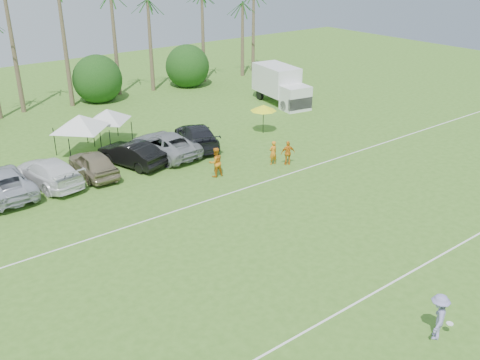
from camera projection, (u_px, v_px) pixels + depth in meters
ground at (374, 341)px, 20.53m from camera, size 120.00×120.00×0.00m
field_lines at (246, 253)px, 26.31m from camera, size 80.00×12.10×0.01m
palm_tree_5 at (24, 17)px, 44.62m from camera, size 2.40×2.40×9.90m
palm_tree_6 at (69, 3)px, 46.50m from camera, size 2.40×2.40×10.90m
palm_tree_8 at (161, 16)px, 52.23m from camera, size 2.40×2.40×8.90m
palm_tree_9 at (203, 3)px, 54.67m from camera, size 2.40×2.40×9.90m
bush_tree_2 at (96, 81)px, 51.35m from camera, size 4.00×4.00×4.00m
bush_tree_3 at (184, 68)px, 56.94m from camera, size 4.00×4.00×4.00m
sideline_player_a at (273, 153)px, 36.57m from camera, size 0.63×0.42×1.69m
sideline_player_b at (216, 162)px, 34.59m from camera, size 1.03×0.84×1.98m
sideline_player_c at (288, 153)px, 36.49m from camera, size 1.08×0.79×1.70m
box_truck at (281, 84)px, 50.17m from camera, size 3.52×6.98×3.44m
canopy_tent_left at (79, 115)px, 36.93m from camera, size 4.49×4.49×3.64m
canopy_tent_right at (107, 109)px, 39.58m from camera, size 3.92×3.92×3.18m
market_umbrella at (263, 108)px, 42.11m from camera, size 2.09×2.09×2.33m
frisbee_player at (438, 317)px, 20.32m from camera, size 1.45×1.24×1.95m
parked_car_2 at (2, 183)px, 32.02m from camera, size 2.91×6.09×1.68m
parked_car_3 at (49, 172)px, 33.48m from camera, size 3.18×6.06×1.68m
parked_car_4 at (93, 164)px, 34.78m from camera, size 2.12×4.98×1.68m
parked_car_5 at (131, 154)px, 36.42m from camera, size 3.18×5.39×1.68m
parked_car_6 at (165, 144)px, 38.13m from camera, size 3.23×6.23×1.68m
parked_car_7 at (197, 136)px, 39.80m from camera, size 4.01×6.22×1.68m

